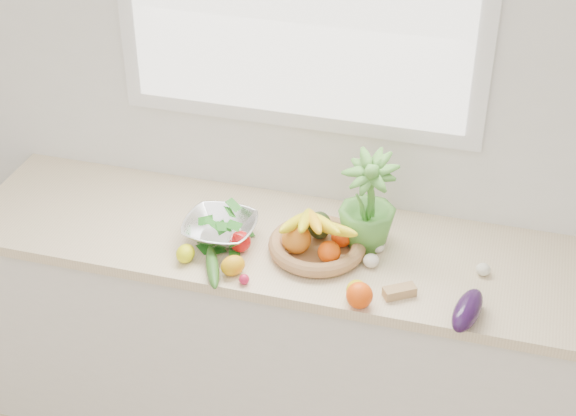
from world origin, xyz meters
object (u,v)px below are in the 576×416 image
(apple, at_px, (240,241))
(potted_herb, at_px, (368,201))
(cucumber, at_px, (213,267))
(colander_with_spinach, at_px, (220,225))
(eggplant, at_px, (467,310))
(fruit_basket, at_px, (316,240))

(apple, xyz_separation_m, potted_herb, (0.41, 0.15, 0.14))
(cucumber, relative_size, potted_herb, 0.65)
(cucumber, height_order, colander_with_spinach, colander_with_spinach)
(eggplant, xyz_separation_m, fruit_basket, (-0.54, 0.22, 0.01))
(fruit_basket, height_order, colander_with_spinach, fruit_basket)
(apple, distance_m, eggplant, 0.80)
(eggplant, xyz_separation_m, potted_herb, (-0.38, 0.31, 0.14))
(eggplant, bearing_deg, apple, 168.67)
(potted_herb, xyz_separation_m, colander_with_spinach, (-0.49, -0.11, -0.12))
(apple, xyz_separation_m, colander_with_spinach, (-0.08, 0.03, 0.03))
(colander_with_spinach, bearing_deg, eggplant, -12.47)
(colander_with_spinach, bearing_deg, fruit_basket, 4.50)
(eggplant, distance_m, cucumber, 0.84)
(potted_herb, bearing_deg, cucumber, -147.54)
(cucumber, distance_m, potted_herb, 0.57)
(colander_with_spinach, bearing_deg, potted_herb, 13.16)
(fruit_basket, bearing_deg, cucumber, -146.22)
(colander_with_spinach, bearing_deg, cucumber, -79.23)
(cucumber, relative_size, colander_with_spinach, 0.92)
(cucumber, bearing_deg, colander_with_spinach, 100.77)
(apple, height_order, cucumber, apple)
(eggplant, distance_m, fruit_basket, 0.58)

